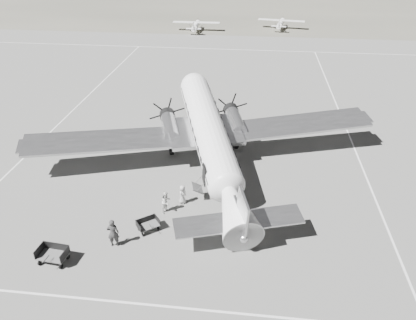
{
  "coord_description": "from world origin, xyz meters",
  "views": [
    {
      "loc": [
        2.24,
        -28.86,
        18.11
      ],
      "look_at": [
        -0.99,
        -1.52,
        2.2
      ],
      "focal_mm": 35.0,
      "sensor_mm": 36.0,
      "label": 1
    }
  ],
  "objects_px": {
    "baggage_cart_near": "(148,225)",
    "ground_crew": "(113,233)",
    "baggage_cart_far": "(53,255)",
    "light_plane_right": "(281,24)",
    "passenger": "(182,194)",
    "light_plane_left": "(196,26)",
    "dc3_airliner": "(211,140)",
    "ramp_agent": "(166,202)"
  },
  "relations": [
    {
      "from": "light_plane_left",
      "to": "baggage_cart_far",
      "type": "bearing_deg",
      "value": -90.18
    },
    {
      "from": "light_plane_right",
      "to": "passenger",
      "type": "relative_size",
      "value": 6.21
    },
    {
      "from": "baggage_cart_near",
      "to": "ground_crew",
      "type": "bearing_deg",
      "value": -174.5
    },
    {
      "from": "baggage_cart_far",
      "to": "passenger",
      "type": "distance_m",
      "value": 9.87
    },
    {
      "from": "ground_crew",
      "to": "passenger",
      "type": "xyz_separation_m",
      "value": [
        3.61,
        5.16,
        -0.27
      ]
    },
    {
      "from": "dc3_airliner",
      "to": "light_plane_right",
      "type": "distance_m",
      "value": 57.1
    },
    {
      "from": "dc3_airliner",
      "to": "baggage_cart_far",
      "type": "xyz_separation_m",
      "value": [
        -8.47,
        -11.92,
        -2.41
      ]
    },
    {
      "from": "baggage_cart_near",
      "to": "baggage_cart_far",
      "type": "distance_m",
      "value": 6.27
    },
    {
      "from": "light_plane_left",
      "to": "light_plane_right",
      "type": "bearing_deg",
      "value": 12.9
    },
    {
      "from": "ramp_agent",
      "to": "passenger",
      "type": "bearing_deg",
      "value": -9.45
    },
    {
      "from": "baggage_cart_far",
      "to": "ramp_agent",
      "type": "relative_size",
      "value": 1.11
    },
    {
      "from": "passenger",
      "to": "baggage_cart_far",
      "type": "bearing_deg",
      "value": 156.65
    },
    {
      "from": "dc3_airliner",
      "to": "baggage_cart_near",
      "type": "relative_size",
      "value": 20.09
    },
    {
      "from": "ramp_agent",
      "to": "ground_crew",
      "type": "bearing_deg",
      "value": 176.17
    },
    {
      "from": "light_plane_left",
      "to": "dc3_airliner",
      "type": "bearing_deg",
      "value": -80.96
    },
    {
      "from": "light_plane_right",
      "to": "ramp_agent",
      "type": "xyz_separation_m",
      "value": [
        -10.49,
        -62.56,
        -0.13
      ]
    },
    {
      "from": "baggage_cart_far",
      "to": "ground_crew",
      "type": "bearing_deg",
      "value": 35.83
    },
    {
      "from": "ramp_agent",
      "to": "passenger",
      "type": "distance_m",
      "value": 1.54
    },
    {
      "from": "dc3_airliner",
      "to": "baggage_cart_far",
      "type": "distance_m",
      "value": 14.82
    },
    {
      "from": "light_plane_left",
      "to": "passenger",
      "type": "distance_m",
      "value": 57.83
    },
    {
      "from": "dc3_airliner",
      "to": "baggage_cart_near",
      "type": "xyz_separation_m",
      "value": [
        -3.37,
        -8.28,
        -2.51
      ]
    },
    {
      "from": "light_plane_right",
      "to": "passenger",
      "type": "bearing_deg",
      "value": -89.63
    },
    {
      "from": "ground_crew",
      "to": "light_plane_right",
      "type": "bearing_deg",
      "value": -112.46
    },
    {
      "from": "light_plane_right",
      "to": "passenger",
      "type": "distance_m",
      "value": 62.1
    },
    {
      "from": "ground_crew",
      "to": "passenger",
      "type": "relative_size",
      "value": 1.36
    },
    {
      "from": "baggage_cart_far",
      "to": "passenger",
      "type": "xyz_separation_m",
      "value": [
        6.88,
        7.07,
        0.23
      ]
    },
    {
      "from": "baggage_cart_near",
      "to": "ground_crew",
      "type": "xyz_separation_m",
      "value": [
        -1.83,
        -1.74,
        0.6
      ]
    },
    {
      "from": "light_plane_left",
      "to": "passenger",
      "type": "xyz_separation_m",
      "value": [
        7.24,
        -57.38,
        -0.22
      ]
    },
    {
      "from": "light_plane_left",
      "to": "light_plane_right",
      "type": "xyz_separation_m",
      "value": [
        16.76,
        3.99,
        0.0
      ]
    },
    {
      "from": "light_plane_right",
      "to": "baggage_cart_near",
      "type": "bearing_deg",
      "value": -90.71
    },
    {
      "from": "dc3_airliner",
      "to": "ground_crew",
      "type": "height_order",
      "value": "dc3_airliner"
    },
    {
      "from": "ground_crew",
      "to": "ramp_agent",
      "type": "relative_size",
      "value": 1.22
    },
    {
      "from": "dc3_airliner",
      "to": "light_plane_right",
      "type": "relative_size",
      "value": 3.28
    },
    {
      "from": "ground_crew",
      "to": "passenger",
      "type": "height_order",
      "value": "ground_crew"
    },
    {
      "from": "light_plane_right",
      "to": "baggage_cart_near",
      "type": "height_order",
      "value": "light_plane_right"
    },
    {
      "from": "light_plane_right",
      "to": "baggage_cart_far",
      "type": "height_order",
      "value": "light_plane_right"
    },
    {
      "from": "baggage_cart_near",
      "to": "dc3_airliner",
      "type": "bearing_deg",
      "value": 29.9
    },
    {
      "from": "light_plane_right",
      "to": "ramp_agent",
      "type": "relative_size",
      "value": 5.55
    },
    {
      "from": "dc3_airliner",
      "to": "passenger",
      "type": "distance_m",
      "value": 5.55
    },
    {
      "from": "ground_crew",
      "to": "ramp_agent",
      "type": "height_order",
      "value": "ground_crew"
    },
    {
      "from": "ground_crew",
      "to": "baggage_cart_near",
      "type": "bearing_deg",
      "value": -147.83
    },
    {
      "from": "baggage_cart_far",
      "to": "passenger",
      "type": "height_order",
      "value": "passenger"
    }
  ]
}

